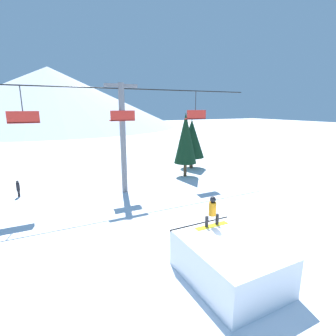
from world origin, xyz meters
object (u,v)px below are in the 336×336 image
object	(u,v)px
pine_tree_near	(186,138)
distant_skier	(18,188)
snow_ramp	(229,262)
snowboarder	(212,211)

from	to	relation	value
pine_tree_near	distant_skier	bearing A→B (deg)	177.85
pine_tree_near	distant_skier	distance (m)	14.07
snow_ramp	distant_skier	xyz separation A→B (m)	(-7.36, 14.37, -0.09)
distant_skier	snowboarder	bearing A→B (deg)	-59.48
snow_ramp	distant_skier	distance (m)	16.15
snowboarder	distant_skier	bearing A→B (deg)	120.52
snow_ramp	snowboarder	distance (m)	2.04
snowboarder	pine_tree_near	size ratio (longest dim) A/B	0.26
pine_tree_near	snowboarder	bearing A→B (deg)	-116.29
snow_ramp	pine_tree_near	bearing A→B (deg)	65.23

